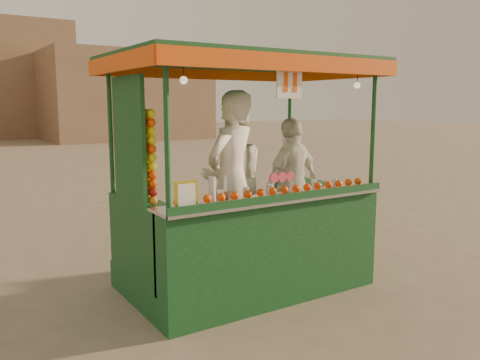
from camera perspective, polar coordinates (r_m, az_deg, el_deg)
ground at (r=5.94m, az=1.91°, el=-11.19°), size 90.00×90.00×0.00m
building_right at (r=30.35m, az=-13.19°, el=9.42°), size 9.00×6.00×5.00m
juice_cart at (r=5.35m, az=0.37°, el=-4.33°), size 2.77×1.80×2.52m
vendor_left at (r=5.29m, az=-0.99°, el=0.13°), size 0.80×0.67×1.88m
vendor_middle at (r=6.02m, az=-0.78°, el=0.20°), size 0.98×0.86×1.67m
vendor_right at (r=5.98m, az=6.05°, el=-0.37°), size 0.99×0.60×1.58m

